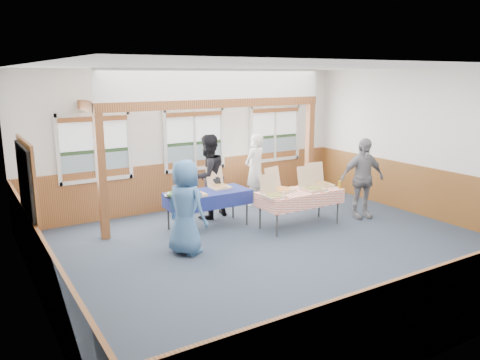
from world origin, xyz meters
name	(u,v)px	position (x,y,z in m)	size (l,w,h in m)	color
floor	(281,251)	(0.00, 0.00, 0.00)	(8.00, 8.00, 0.00)	#273240
ceiling	(285,67)	(0.00, 0.00, 3.20)	(8.00, 8.00, 0.00)	white
wall_back	(194,139)	(0.00, 3.50, 1.60)	(8.00, 8.00, 0.00)	silver
wall_front	(475,213)	(0.00, -3.50, 1.60)	(8.00, 8.00, 0.00)	silver
wall_left	(32,193)	(-4.00, 0.00, 1.60)	(8.00, 8.00, 0.00)	silver
wall_right	(433,145)	(4.00, 0.00, 1.60)	(8.00, 8.00, 0.00)	silver
wainscot_back	(195,183)	(0.00, 3.48, 0.55)	(7.98, 0.05, 1.10)	brown
wainscot_front	(463,301)	(0.00, -3.48, 0.55)	(7.98, 0.05, 1.10)	brown
wainscot_left	(42,269)	(-3.98, 0.00, 0.55)	(0.05, 6.98, 1.10)	brown
wainscot_right	(428,192)	(3.98, 0.00, 0.55)	(0.05, 6.98, 1.10)	brown
cased_opening	(29,216)	(-3.96, 0.90, 1.05)	(0.06, 1.30, 2.10)	#323232
window_left	(95,144)	(-2.30, 3.46, 1.68)	(1.56, 0.10, 1.46)	silver
window_mid	(194,136)	(0.00, 3.46, 1.68)	(1.56, 0.10, 1.46)	silver
window_right	(275,130)	(2.30, 3.46, 1.68)	(1.56, 0.10, 1.46)	silver
post_left	(102,177)	(-2.50, 2.30, 1.20)	(0.15, 0.15, 2.40)	#603415
post_right	(309,154)	(2.50, 2.30, 1.20)	(0.15, 0.15, 2.40)	#603415
cross_beam	(218,103)	(0.00, 2.30, 2.49)	(5.15, 0.18, 0.18)	#603415
table_left	(208,194)	(-0.50, 1.86, 0.70)	(1.79, 0.98, 0.76)	#323232
table_right	(300,194)	(1.14, 0.93, 0.70)	(1.78, 0.84, 0.76)	#323232
pizza_box_a	(192,192)	(-0.90, 1.75, 0.83)	(0.47, 0.55, 0.46)	#CDB289
pizza_box_b	(219,185)	(-0.15, 2.02, 0.82)	(0.39, 0.48, 0.42)	#CDB289
pizza_box_c	(273,193)	(0.39, 0.83, 0.82)	(0.39, 0.47, 0.41)	#CDB289
pizza_box_d	(280,188)	(0.78, 1.12, 0.83)	(0.54, 0.60, 0.46)	#CDB289
pizza_box_e	(312,187)	(1.39, 0.86, 0.83)	(0.44, 0.53, 0.46)	#CDB289
pizza_box_f	(320,182)	(1.80, 1.08, 0.83)	(0.48, 0.56, 0.46)	#CDB289
veggie_tray	(174,195)	(-1.25, 1.86, 0.79)	(0.37, 0.37, 0.09)	black
drink_glass	(340,185)	(1.99, 0.68, 0.83)	(0.07, 0.07, 0.15)	#A17D1A
woman_white	(255,170)	(1.26, 2.79, 0.86)	(0.63, 0.41, 1.72)	silver
woman_black	(208,177)	(-0.17, 2.47, 0.92)	(0.89, 0.70, 1.84)	black
man_blue	(186,207)	(-1.49, 0.79, 0.84)	(0.82, 0.53, 1.67)	#3B6494
person_grey	(362,178)	(2.68, 0.72, 0.88)	(1.03, 0.43, 1.76)	gray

